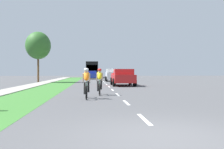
{
  "coord_description": "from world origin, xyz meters",
  "views": [
    {
      "loc": [
        -1.51,
        -5.38,
        1.4
      ],
      "look_at": [
        0.13,
        16.17,
        1.15
      ],
      "focal_mm": 41.01,
      "sensor_mm": 36.0,
      "label": 1
    }
  ],
  "objects_px": {
    "cyclist_trailing": "(100,81)",
    "suv_white": "(113,75)",
    "sedan_blue": "(92,75)",
    "cyclist_lead": "(86,83)",
    "bus_black": "(92,69)",
    "pickup_red": "(123,77)",
    "street_tree_near": "(38,46)"
  },
  "relations": [
    {
      "from": "cyclist_lead",
      "to": "street_tree_near",
      "type": "xyz_separation_m",
      "value": [
        -6.65,
        20.23,
        3.91
      ]
    },
    {
      "from": "suv_white",
      "to": "street_tree_near",
      "type": "height_order",
      "value": "street_tree_near"
    },
    {
      "from": "cyclist_lead",
      "to": "bus_black",
      "type": "distance_m",
      "value": 45.09
    },
    {
      "from": "cyclist_trailing",
      "to": "pickup_red",
      "type": "bearing_deg",
      "value": 75.53
    },
    {
      "from": "cyclist_lead",
      "to": "street_tree_near",
      "type": "height_order",
      "value": "street_tree_near"
    },
    {
      "from": "pickup_red",
      "to": "bus_black",
      "type": "bearing_deg",
      "value": 95.38
    },
    {
      "from": "street_tree_near",
      "to": "cyclist_trailing",
      "type": "bearing_deg",
      "value": -67.95
    },
    {
      "from": "cyclist_trailing",
      "to": "sedan_blue",
      "type": "bearing_deg",
      "value": 90.91
    },
    {
      "from": "suv_white",
      "to": "cyclist_lead",
      "type": "bearing_deg",
      "value": -97.78
    },
    {
      "from": "cyclist_lead",
      "to": "pickup_red",
      "type": "bearing_deg",
      "value": 74.62
    },
    {
      "from": "cyclist_trailing",
      "to": "suv_white",
      "type": "bearing_deg",
      "value": 83.39
    },
    {
      "from": "pickup_red",
      "to": "street_tree_near",
      "type": "xyz_separation_m",
      "value": [
        -9.95,
        8.25,
        3.9
      ]
    },
    {
      "from": "sedan_blue",
      "to": "bus_black",
      "type": "distance_m",
      "value": 10.88
    },
    {
      "from": "cyclist_trailing",
      "to": "street_tree_near",
      "type": "height_order",
      "value": "street_tree_near"
    },
    {
      "from": "cyclist_lead",
      "to": "bus_black",
      "type": "height_order",
      "value": "bus_black"
    },
    {
      "from": "cyclist_trailing",
      "to": "suv_white",
      "type": "height_order",
      "value": "suv_white"
    },
    {
      "from": "cyclist_lead",
      "to": "sedan_blue",
      "type": "height_order",
      "value": "cyclist_lead"
    },
    {
      "from": "cyclist_lead",
      "to": "pickup_red",
      "type": "relative_size",
      "value": 0.34
    },
    {
      "from": "suv_white",
      "to": "bus_black",
      "type": "distance_m",
      "value": 21.75
    },
    {
      "from": "cyclist_lead",
      "to": "street_tree_near",
      "type": "relative_size",
      "value": 0.26
    },
    {
      "from": "cyclist_trailing",
      "to": "suv_white",
      "type": "relative_size",
      "value": 0.37
    },
    {
      "from": "pickup_red",
      "to": "bus_black",
      "type": "height_order",
      "value": "bus_black"
    },
    {
      "from": "sedan_blue",
      "to": "cyclist_lead",
      "type": "bearing_deg",
      "value": -90.36
    },
    {
      "from": "suv_white",
      "to": "sedan_blue",
      "type": "distance_m",
      "value": 11.12
    },
    {
      "from": "pickup_red",
      "to": "suv_white",
      "type": "bearing_deg",
      "value": 90.37
    },
    {
      "from": "pickup_red",
      "to": "suv_white",
      "type": "relative_size",
      "value": 1.09
    },
    {
      "from": "cyclist_lead",
      "to": "cyclist_trailing",
      "type": "height_order",
      "value": "same"
    },
    {
      "from": "sedan_blue",
      "to": "suv_white",
      "type": "bearing_deg",
      "value": -74.31
    },
    {
      "from": "pickup_red",
      "to": "bus_black",
      "type": "distance_m",
      "value": 33.26
    },
    {
      "from": "cyclist_trailing",
      "to": "bus_black",
      "type": "relative_size",
      "value": 0.15
    },
    {
      "from": "cyclist_lead",
      "to": "suv_white",
      "type": "relative_size",
      "value": 0.37
    },
    {
      "from": "cyclist_lead",
      "to": "cyclist_trailing",
      "type": "bearing_deg",
      "value": 70.26
    }
  ]
}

